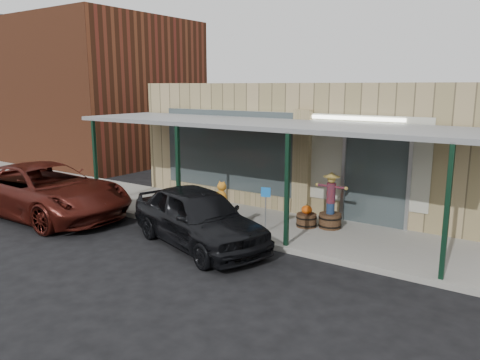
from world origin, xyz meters
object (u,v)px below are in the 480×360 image
Objects in this scene: barrel_scarecrow at (330,209)px; car_maroon at (45,190)px; barrel_pumpkin at (306,219)px; parked_sedan at (198,217)px; handicap_sign at (266,204)px.

barrel_scarecrow is 8.94m from car_maroon.
barrel_scarecrow reaches higher than car_maroon.
barrel_scarecrow is 2.37× the size of barrel_pumpkin.
barrel_scarecrow is at bearing -67.75° from car_maroon.
car_maroon is at bearing 114.39° from parked_sedan.
parked_sedan is at bearing -146.04° from barrel_scarecrow.
parked_sedan is 0.81× the size of car_maroon.
barrel_scarecrow is 0.27× the size of car_maroon.
handicap_sign is at bearing -18.42° from parked_sedan.
barrel_pumpkin is 1.46m from handicap_sign.
barrel_pumpkin is 8.29m from car_maroon.
parked_sedan is 5.84m from car_maroon.
handicap_sign is at bearing -148.32° from barrel_scarecrow.
parked_sedan is (-1.79, -2.66, 0.39)m from barrel_pumpkin.
barrel_scarecrow is 1.93m from handicap_sign.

